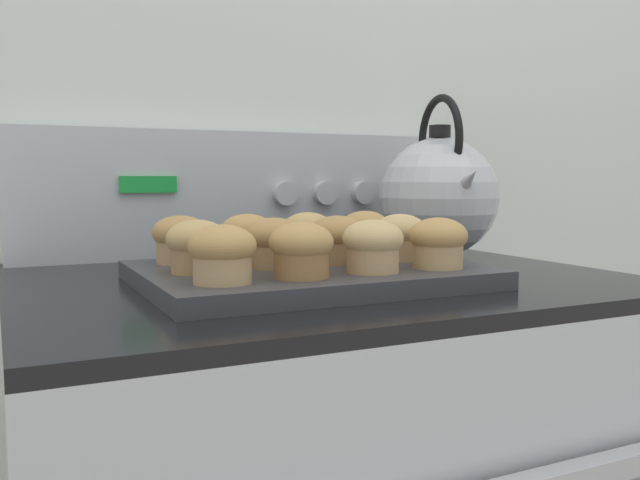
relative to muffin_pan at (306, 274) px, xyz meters
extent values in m
cube|color=silver|center=(0.04, 0.40, 0.28)|extent=(8.00, 0.05, 2.40)
cube|color=black|center=(0.04, 0.06, -0.02)|extent=(0.78, 0.63, 0.02)
cube|color=#B7BABF|center=(0.04, 0.34, 0.09)|extent=(0.77, 0.05, 0.21)
cube|color=green|center=(-0.13, 0.31, 0.11)|extent=(0.09, 0.01, 0.03)
cylinder|color=#B7BABF|center=(0.10, 0.31, 0.09)|extent=(0.04, 0.02, 0.04)
cylinder|color=#B7BABF|center=(0.18, 0.31, 0.09)|extent=(0.04, 0.02, 0.04)
cylinder|color=#B7BABF|center=(0.26, 0.31, 0.09)|extent=(0.04, 0.02, 0.04)
cylinder|color=#B7BABF|center=(0.33, 0.31, 0.09)|extent=(0.04, 0.02, 0.04)
cube|color=#38383D|center=(0.00, 0.00, 0.00)|extent=(0.40, 0.31, 0.02)
cylinder|color=tan|center=(-0.14, -0.09, 0.03)|extent=(0.06, 0.06, 0.03)
ellipsoid|color=tan|center=(-0.14, -0.09, 0.05)|extent=(0.07, 0.07, 0.04)
cylinder|color=olive|center=(-0.05, -0.09, 0.03)|extent=(0.06, 0.06, 0.03)
ellipsoid|color=tan|center=(-0.05, -0.09, 0.05)|extent=(0.07, 0.07, 0.04)
cylinder|color=tan|center=(0.05, -0.09, 0.03)|extent=(0.06, 0.06, 0.03)
ellipsoid|color=tan|center=(0.05, -0.09, 0.05)|extent=(0.07, 0.07, 0.04)
cylinder|color=tan|center=(0.14, -0.09, 0.03)|extent=(0.06, 0.06, 0.03)
ellipsoid|color=tan|center=(0.14, -0.09, 0.05)|extent=(0.07, 0.07, 0.04)
cylinder|color=#A37A4C|center=(-0.14, 0.00, 0.03)|extent=(0.06, 0.06, 0.03)
ellipsoid|color=tan|center=(-0.14, 0.00, 0.05)|extent=(0.07, 0.07, 0.04)
cylinder|color=tan|center=(-0.04, 0.00, 0.03)|extent=(0.06, 0.06, 0.03)
ellipsoid|color=#B2844C|center=(-0.04, 0.00, 0.05)|extent=(0.07, 0.07, 0.04)
cylinder|color=#A37A4C|center=(0.05, 0.00, 0.03)|extent=(0.06, 0.06, 0.03)
ellipsoid|color=#B2844C|center=(0.05, 0.00, 0.05)|extent=(0.07, 0.07, 0.04)
cylinder|color=tan|center=(0.14, 0.00, 0.03)|extent=(0.06, 0.06, 0.03)
ellipsoid|color=tan|center=(0.14, 0.00, 0.05)|extent=(0.07, 0.07, 0.04)
cylinder|color=tan|center=(-0.13, 0.09, 0.03)|extent=(0.06, 0.06, 0.03)
ellipsoid|color=#B2844C|center=(-0.13, 0.09, 0.05)|extent=(0.07, 0.07, 0.04)
cylinder|color=#A37A4C|center=(-0.05, 0.09, 0.03)|extent=(0.06, 0.06, 0.03)
ellipsoid|color=tan|center=(-0.05, 0.09, 0.05)|extent=(0.07, 0.07, 0.04)
cylinder|color=tan|center=(0.05, 0.09, 0.03)|extent=(0.06, 0.06, 0.03)
ellipsoid|color=tan|center=(0.05, 0.09, 0.05)|extent=(0.07, 0.07, 0.04)
cylinder|color=tan|center=(0.14, 0.09, 0.03)|extent=(0.06, 0.06, 0.03)
ellipsoid|color=tan|center=(0.14, 0.09, 0.05)|extent=(0.07, 0.07, 0.04)
sphere|color=silver|center=(0.32, 0.17, 0.09)|extent=(0.20, 0.20, 0.20)
cylinder|color=black|center=(0.32, 0.17, 0.20)|extent=(0.04, 0.04, 0.02)
cone|color=silver|center=(0.30, 0.08, 0.11)|extent=(0.06, 0.09, 0.07)
torus|color=black|center=(0.32, 0.17, 0.18)|extent=(0.04, 0.15, 0.15)
camera|label=1|loc=(-0.35, -0.76, 0.12)|focal=38.00mm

